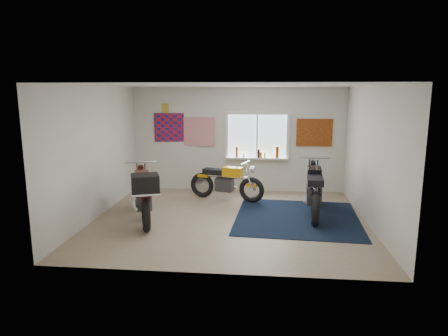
# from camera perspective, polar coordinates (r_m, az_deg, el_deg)

# --- Properties ---
(ground) EXTENTS (5.50, 5.50, 0.00)m
(ground) POSITION_cam_1_polar(r_m,az_deg,el_deg) (8.26, 0.80, -7.33)
(ground) COLOR #9E896B
(ground) RESTS_ON ground
(room_shell) EXTENTS (5.50, 5.50, 5.50)m
(room_shell) POSITION_cam_1_polar(r_m,az_deg,el_deg) (7.90, 0.83, 4.04)
(room_shell) COLOR white
(room_shell) RESTS_ON ground
(navy_rug) EXTENTS (2.65, 2.75, 0.01)m
(navy_rug) POSITION_cam_1_polar(r_m,az_deg,el_deg) (8.49, 10.39, -6.97)
(navy_rug) COLOR black
(navy_rug) RESTS_ON ground
(window_assembly) EXTENTS (1.66, 0.17, 1.26)m
(window_assembly) POSITION_cam_1_polar(r_m,az_deg,el_deg) (10.36, 4.75, 4.13)
(window_assembly) COLOR white
(window_assembly) RESTS_ON room_shell
(oil_bottles) EXTENTS (1.12, 0.09, 0.30)m
(oil_bottles) POSITION_cam_1_polar(r_m,az_deg,el_deg) (10.34, 5.24, 2.16)
(oil_bottles) COLOR #974F15
(oil_bottles) RESTS_ON window_assembly
(flag_display) EXTENTS (1.60, 0.10, 1.17)m
(flag_display) POSITION_cam_1_polar(r_m,az_deg,el_deg) (10.62, -8.39, 8.44)
(flag_display) COLOR red
(flag_display) RESTS_ON room_shell
(triumph_poster) EXTENTS (0.90, 0.03, 0.70)m
(triumph_poster) POSITION_cam_1_polar(r_m,az_deg,el_deg) (10.43, 12.78, 4.94)
(triumph_poster) COLOR #A54C14
(triumph_poster) RESTS_ON room_shell
(yellow_triumph) EXTENTS (1.86, 0.76, 0.96)m
(yellow_triumph) POSITION_cam_1_polar(r_m,az_deg,el_deg) (9.61, 0.28, -2.09)
(yellow_triumph) COLOR black
(yellow_triumph) RESTS_ON ground
(black_chrome_bike) EXTENTS (0.68, 2.24, 1.15)m
(black_chrome_bike) POSITION_cam_1_polar(r_m,az_deg,el_deg) (8.69, 12.70, -3.23)
(black_chrome_bike) COLOR black
(black_chrome_bike) RESTS_ON navy_rug
(maroon_tourer) EXTENTS (1.11, 2.16, 1.12)m
(maroon_tourer) POSITION_cam_1_polar(r_m,az_deg,el_deg) (8.10, -11.42, -3.63)
(maroon_tourer) COLOR black
(maroon_tourer) RESTS_ON ground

